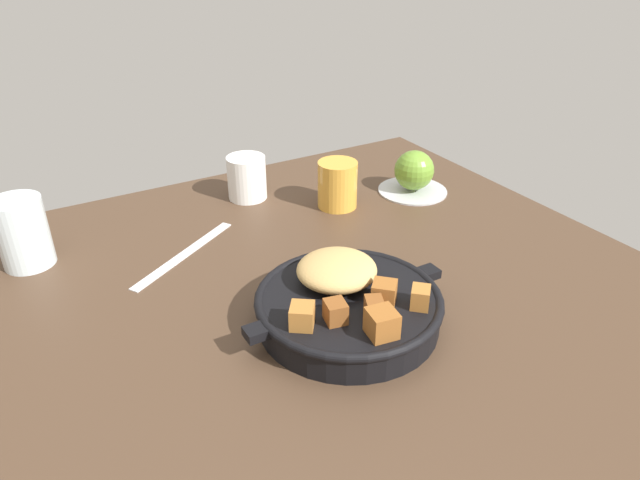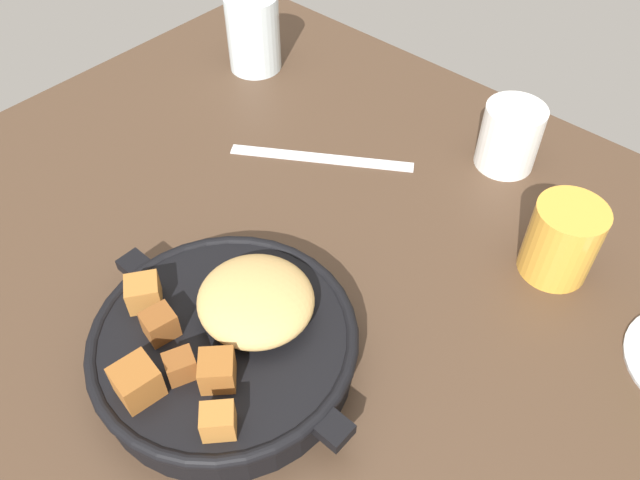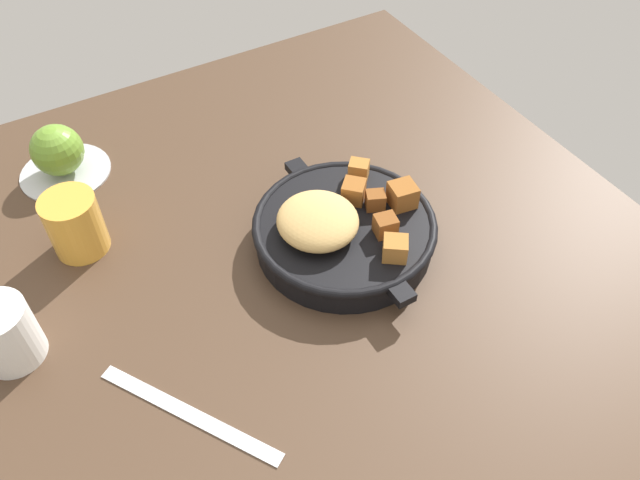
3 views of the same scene
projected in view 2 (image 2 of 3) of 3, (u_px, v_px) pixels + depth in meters
The scene contains 6 objects.
ground_plane at pixel (277, 315), 61.90cm from camera, with size 98.28×92.07×2.40cm, color #473323.
cast_iron_skillet at pixel (227, 340), 55.03cm from camera, with size 27.73×23.42×7.52cm.
butter_knife at pixel (321, 158), 75.96cm from camera, with size 22.18×1.60×0.36cm, color silver.
white_creamer_pitcher at pixel (510, 137), 72.74cm from camera, with size 6.92×6.92×7.80cm, color white.
juice_glass_amber at pixel (562, 240), 61.44cm from camera, with size 6.90×6.90×8.21cm, color gold.
water_glass_tall at pixel (253, 33), 86.09cm from camera, with size 7.25×7.25×10.38cm, color silver.
Camera 2 is at (27.52, -24.47, 49.27)cm, focal length 35.47 mm.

